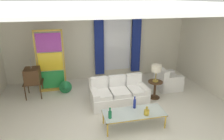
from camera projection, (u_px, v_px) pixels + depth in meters
name	position (u px, v px, depth m)	size (l,w,h in m)	color
ground_plane	(117.00, 115.00, 5.84)	(16.00, 16.00, 0.00)	silver
wall_rear	(98.00, 42.00, 8.14)	(8.00, 0.12, 3.00)	silver
wall_right	(220.00, 52.00, 6.65)	(0.12, 7.00, 3.00)	silver
ceiling_slab	(110.00, 4.00, 5.55)	(8.00, 7.60, 0.04)	white
curtained_window	(118.00, 36.00, 8.06)	(2.00, 0.17, 2.70)	white
couch_white_long	(118.00, 94.00, 6.44)	(1.79, 0.98, 0.86)	white
coffee_table	(134.00, 113.00, 5.21)	(1.59, 0.64, 0.41)	silver
bottle_blue_decanter	(110.00, 114.00, 4.92)	(0.08, 0.08, 0.29)	#196B3D
bottle_crystal_tall	(135.00, 103.00, 5.35)	(0.07, 0.07, 0.35)	navy
bottle_amber_squat	(147.00, 112.00, 5.07)	(0.13, 0.13, 0.24)	gold
vintage_tv	(32.00, 76.00, 6.70)	(0.62, 0.60, 1.35)	#472D19
armchair_white	(167.00, 81.00, 7.43)	(0.83, 0.83, 0.80)	white
stained_glass_divider	(51.00, 63.00, 6.98)	(0.95, 0.05, 2.20)	gold
peacock_figurine	(65.00, 88.00, 7.04)	(0.44, 0.60, 0.50)	beige
round_side_table	(155.00, 88.00, 6.71)	(0.48, 0.48, 0.59)	#472D19
table_lamp_brass	(156.00, 69.00, 6.48)	(0.32, 0.32, 0.57)	#B29338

